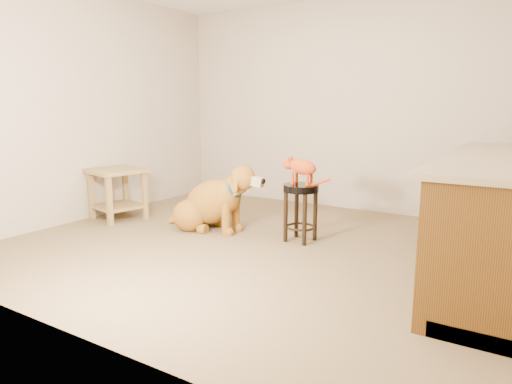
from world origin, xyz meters
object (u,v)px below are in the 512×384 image
Objects in this scene: wood_stool at (496,196)px; golden_retriever at (212,204)px; padded_stool at (301,201)px; tabby_kitten at (300,167)px; side_table at (117,186)px.

wood_stool reaches higher than golden_retriever.
golden_retriever reaches higher than padded_stool.
tabby_kitten is at bearing 3.32° from golden_retriever.
side_table is at bearing -157.18° from wood_stool.
side_table is 0.57× the size of golden_retriever.
wood_stool is at bearing 38.76° from padded_stool.
wood_stool is 1.11× the size of side_table.
wood_stool is 2.91m from golden_retriever.
side_table is (-2.19, -0.32, -0.01)m from padded_stool.
wood_stool reaches higher than side_table.
padded_stool is 0.82× the size of side_table.
wood_stool is at bearing 22.82° from side_table.
padded_stool is 2.22m from side_table.
tabby_kitten is (2.18, 0.32, 0.33)m from side_table.
golden_retriever reaches higher than side_table.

